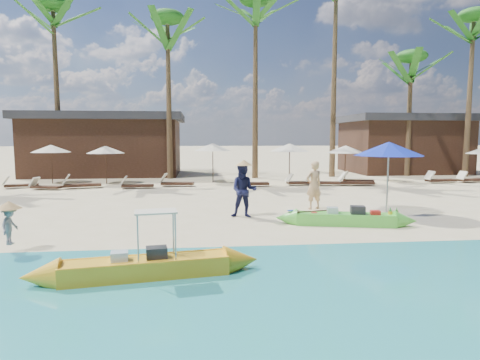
{
  "coord_description": "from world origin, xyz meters",
  "views": [
    {
      "loc": [
        -1.46,
        -11.85,
        2.61
      ],
      "look_at": [
        -0.06,
        2.0,
        1.14
      ],
      "focal_mm": 30.0,
      "sensor_mm": 36.0,
      "label": 1
    }
  ],
  "objects": [
    {
      "name": "blue_umbrella",
      "position": [
        4.92,
        1.16,
        2.24
      ],
      "size": [
        2.3,
        2.3,
        2.48
      ],
      "color": "#99999E",
      "rests_on": "ground"
    },
    {
      "name": "resort_parasol_8",
      "position": [
        9.74,
        10.87,
        1.69
      ],
      "size": [
        1.82,
        1.82,
        1.88
      ],
      "color": "#3A2117",
      "rests_on": "ground"
    },
    {
      "name": "palm_4",
      "position": [
        2.15,
        14.01,
        9.45
      ],
      "size": [
        2.08,
        2.08,
        11.7
      ],
      "color": "brown",
      "rests_on": "ground"
    },
    {
      "name": "pavilion_west",
      "position": [
        -8.0,
        17.5,
        2.19
      ],
      "size": [
        10.8,
        6.6,
        4.3
      ],
      "color": "#3A2117",
      "rests_on": "ground"
    },
    {
      "name": "resort_parasol_3",
      "position": [
        -9.89,
        12.03,
        2.0
      ],
      "size": [
        2.15,
        2.15,
        2.22
      ],
      "color": "#3A2117",
      "rests_on": "ground"
    },
    {
      "name": "palm_5",
      "position": [
        7.45,
        14.38,
        10.82
      ],
      "size": [
        2.08,
        2.08,
        13.6
      ],
      "color": "brown",
      "rests_on": "ground"
    },
    {
      "name": "green_canoe",
      "position": [
        2.87,
        -0.4,
        0.2
      ],
      "size": [
        4.58,
        1.31,
        0.59
      ],
      "rotation": [
        0.0,
        0.0,
        -0.22
      ],
      "color": "#56D03F",
      "rests_on": "ground"
    },
    {
      "name": "resort_parasol_4",
      "position": [
        -6.74,
        11.5,
        1.95
      ],
      "size": [
        2.1,
        2.1,
        2.16
      ],
      "color": "#3A2117",
      "rests_on": "ground"
    },
    {
      "name": "lounger_6_left",
      "position": [
        1.22,
        9.42,
        0.21
      ],
      "size": [
        1.87,
        0.59,
        0.63
      ],
      "rotation": [
        0.0,
        0.0,
        -0.01
      ],
      "color": "#3A2117",
      "rests_on": "ground"
    },
    {
      "name": "lounger_8_left",
      "position": [
        7.51,
        10.32,
        0.21
      ],
      "size": [
        1.89,
        1.11,
        0.62
      ],
      "rotation": [
        0.0,
        0.0,
        -0.33
      ],
      "color": "#3A2117",
      "rests_on": "ground"
    },
    {
      "name": "lounger_4_left",
      "position": [
        -7.66,
        9.53,
        0.22
      ],
      "size": [
        2.01,
        1.04,
        0.65
      ],
      "rotation": [
        0.0,
        0.0,
        0.25
      ],
      "color": "#3A2117",
      "rests_on": "ground"
    },
    {
      "name": "lounger_7_right",
      "position": [
        6.96,
        9.24,
        0.22
      ],
      "size": [
        1.99,
        0.84,
        0.65
      ],
      "rotation": [
        0.0,
        0.0,
        -0.13
      ],
      "color": "#3A2117",
      "rests_on": "ground"
    },
    {
      "name": "vendor_yellow",
      "position": [
        -5.79,
        -2.39,
        0.62
      ],
      "size": [
        0.36,
        0.59,
        0.89
      ],
      "primitive_type": "imported",
      "rotation": [
        0.0,
        0.0,
        1.51
      ],
      "color": "gray",
      "rests_on": "ground"
    },
    {
      "name": "lounger_3_right",
      "position": [
        -9.29,
        9.18,
        0.18
      ],
      "size": [
        1.69,
        0.94,
        0.55
      ],
      "rotation": [
        0.0,
        0.0,
        -0.29
      ],
      "color": "#3A2117",
      "rests_on": "ground"
    },
    {
      "name": "ground",
      "position": [
        0.0,
        0.0,
        0.0
      ],
      "size": [
        240.0,
        240.0,
        0.0
      ],
      "primitive_type": "plane",
      "color": "beige",
      "rests_on": "ground"
    },
    {
      "name": "resort_parasol_6",
      "position": [
        3.56,
        10.19,
        2.07
      ],
      "size": [
        2.23,
        2.23,
        2.3
      ],
      "color": "#3A2117",
      "rests_on": "ground"
    },
    {
      "name": "resort_parasol_7",
      "position": [
        6.78,
        10.16,
        1.97
      ],
      "size": [
        2.12,
        2.12,
        2.19
      ],
      "color": "#3A2117",
      "rests_on": "ground"
    },
    {
      "name": "palm_3",
      "position": [
        -3.36,
        14.27,
        8.58
      ],
      "size": [
        2.08,
        2.08,
        10.52
      ],
      "color": "brown",
      "rests_on": "ground"
    },
    {
      "name": "lounger_6_right",
      "position": [
        4.06,
        9.74,
        0.2
      ],
      "size": [
        1.78,
        0.67,
        0.59
      ],
      "rotation": [
        0.0,
        0.0,
        0.08
      ],
      "color": "#3A2117",
      "rests_on": "ground"
    },
    {
      "name": "wet_sand_strip",
      "position": [
        0.0,
        -5.0,
        0.0
      ],
      "size": [
        240.0,
        4.5,
        0.01
      ],
      "primitive_type": "cube",
      "color": "tan",
      "rests_on": "ground"
    },
    {
      "name": "palm_6",
      "position": [
        12.84,
        14.52,
        7.05
      ],
      "size": [
        2.08,
        2.08,
        8.51
      ],
      "color": "brown",
      "rests_on": "ground"
    },
    {
      "name": "lounger_3_left",
      "position": [
        -10.86,
        9.98,
        0.19
      ],
      "size": [
        1.75,
        1.06,
        0.57
      ],
      "rotation": [
        0.0,
        0.0,
        0.35
      ],
      "color": "#3A2117",
      "rests_on": "ground"
    },
    {
      "name": "lounger_4_right",
      "position": [
        -4.78,
        9.19,
        0.19
      ],
      "size": [
        1.72,
        0.61,
        0.58
      ],
      "rotation": [
        0.0,
        0.0,
        0.05
      ],
      "color": "#3A2117",
      "rests_on": "ground"
    },
    {
      "name": "vendor_green",
      "position": [
        -0.02,
        1.09,
        0.89
      ],
      "size": [
        0.98,
        0.83,
        1.78
      ],
      "primitive_type": "imported",
      "rotation": [
        0.0,
        0.0,
        -0.2
      ],
      "color": "#16193E",
      "rests_on": "ground"
    },
    {
      "name": "yellow_canoe",
      "position": [
        -2.47,
        -4.43,
        0.21
      ],
      "size": [
        4.84,
        1.1,
        1.26
      ],
      "rotation": [
        0.0,
        0.0,
        0.16
      ],
      "color": "#F3AD1E",
      "rests_on": "ground"
    },
    {
      "name": "palm_2",
      "position": [
        -10.45,
        15.08,
        9.18
      ],
      "size": [
        2.08,
        2.08,
        11.33
      ],
      "color": "brown",
      "rests_on": "ground"
    },
    {
      "name": "lounger_9_right",
      "position": [
        14.36,
        10.12,
        0.2
      ],
      "size": [
        1.8,
        0.87,
        0.59
      ],
      "rotation": [
        0.0,
        0.0,
        0.2
      ],
      "color": "#3A2117",
      "rests_on": "ground"
    },
    {
      "name": "tourist",
      "position": [
        2.7,
        2.36,
        0.89
      ],
      "size": [
        0.75,
        0.61,
        1.78
      ],
      "primitive_type": "imported",
      "rotation": [
        0.0,
        0.0,
        3.47
      ],
      "color": "tan",
      "rests_on": "ground"
    },
    {
      "name": "resort_parasol_5",
      "position": [
        -0.68,
        11.71,
        2.08
      ],
      "size": [
        2.24,
        2.24,
        2.3
      ],
      "color": "#3A2117",
      "rests_on": "ground"
    },
    {
      "name": "pavilion_east",
      "position": [
        14.0,
        17.5,
        2.2
      ],
      "size": [
        8.8,
        6.6,
        4.3
      ],
      "color": "#3A2117",
      "rests_on": "ground"
    },
    {
      "name": "lounger_5_left",
      "position": [
        -2.79,
        9.92,
        0.21
      ],
      "size": [
        1.89,
        0.76,
        0.62
      ],
      "rotation": [
        0.0,
        0.0,
        -0.11
      ],
      "color": "#3A2117",
      "rests_on": "ground"
    },
    {
      "name": "lounger_9_left",
      "position": [
        12.39,
        10.01,
        0.21
      ],
      "size": [
        1.87,
        0.72,
        0.62
      ],
      "rotation": [
        0.0,
        0.0,
        0.09
      ],
      "color": "#3A2117",
      "rests_on": "ground"
    },
    {
      "name": "lounger_7_left",
      "position": [
        5.18,
        9.51,
        0.21
      ],
      "size": [
        1.94,
        1.0,
        0.63
      ],
      "rotation": [
        0.0,
        0.0,
        -0.25
      ],
      "color": "#3A2117",
      "rests_on": "ground"
    },
    {
      "name": "palm_7",
      "position": [
        16.57,
        13.68,
        8.99
      ],
      "size": [
        2.08,
        2.08,
        11.08
      ],
      "color": "brown",
      "rests_on": "ground"
    }
  ]
}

